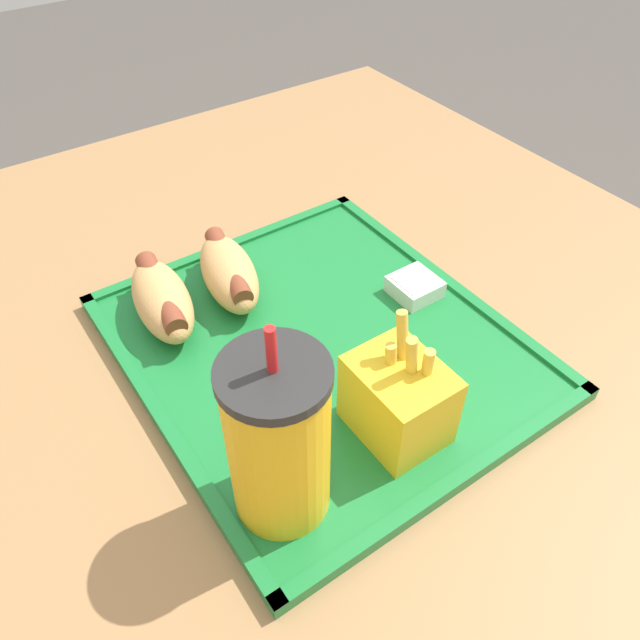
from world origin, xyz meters
name	(u,v)px	position (x,y,z in m)	size (l,w,h in m)	color
dining_table	(325,554)	(0.00, 0.00, 0.39)	(1.10, 0.95, 0.78)	olive
food_tray	(320,346)	(0.02, -0.01, 0.78)	(0.38, 0.34, 0.01)	#197233
soda_cup	(278,441)	(-0.10, 0.11, 0.86)	(0.08, 0.08, 0.18)	gold
hot_dog_far	(162,299)	(0.14, 0.10, 0.81)	(0.13, 0.07, 0.05)	tan
hot_dog_near	(229,272)	(0.14, 0.03, 0.81)	(0.13, 0.08, 0.05)	tan
fries_carton	(401,397)	(-0.10, 0.00, 0.82)	(0.08, 0.06, 0.11)	gold
sauce_cup_mayo	(415,286)	(0.02, -0.13, 0.80)	(0.05, 0.05, 0.02)	silver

